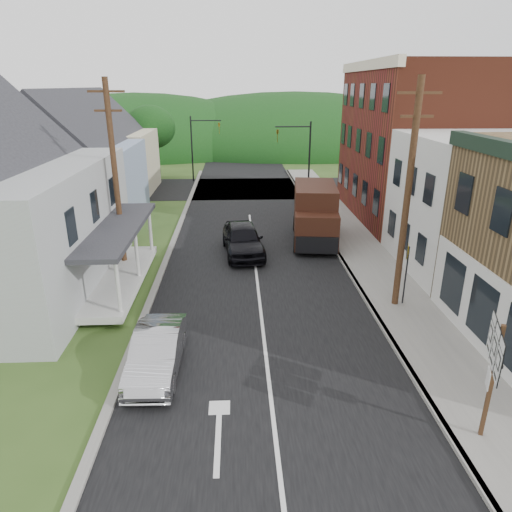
{
  "coord_description": "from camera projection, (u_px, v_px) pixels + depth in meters",
  "views": [
    {
      "loc": [
        -0.93,
        -13.29,
        8.65
      ],
      "look_at": [
        -0.17,
        3.88,
        2.2
      ],
      "focal_mm": 32.0,
      "sensor_mm": 36.0,
      "label": 1
    }
  ],
  "objects": [
    {
      "name": "ground",
      "position": [
        266.0,
        356.0,
        15.51
      ],
      "size": [
        120.0,
        120.0,
        0.0
      ],
      "primitive_type": "plane",
      "color": "#2D4719",
      "rests_on": "ground"
    },
    {
      "name": "road",
      "position": [
        254.0,
        254.0,
        24.86
      ],
      "size": [
        9.0,
        90.0,
        0.02
      ],
      "primitive_type": "cube",
      "color": "black",
      "rests_on": "ground"
    },
    {
      "name": "cross_road",
      "position": [
        246.0,
        188.0,
        40.76
      ],
      "size": [
        60.0,
        9.0,
        0.02
      ],
      "primitive_type": "cube",
      "color": "black",
      "rests_on": "ground"
    },
    {
      "name": "sidewalk_right",
      "position": [
        371.0,
        265.0,
        23.21
      ],
      "size": [
        2.8,
        55.0,
        0.15
      ],
      "primitive_type": "cube",
      "color": "slate",
      "rests_on": "ground"
    },
    {
      "name": "curb_right",
      "position": [
        345.0,
        265.0,
        23.15
      ],
      "size": [
        0.2,
        55.0,
        0.15
      ],
      "primitive_type": "cube",
      "color": "slate",
      "rests_on": "ground"
    },
    {
      "name": "curb_left",
      "position": [
        163.0,
        268.0,
        22.77
      ],
      "size": [
        0.3,
        55.0,
        0.12
      ],
      "primitive_type": "cube",
      "color": "slate",
      "rests_on": "ground"
    },
    {
      "name": "storefront_white",
      "position": [
        491.0,
        205.0,
        21.85
      ],
      "size": [
        8.0,
        7.0,
        6.5
      ],
      "primitive_type": "cube",
      "color": "silver",
      "rests_on": "ground"
    },
    {
      "name": "storefront_red",
      "position": [
        420.0,
        144.0,
        30.12
      ],
      "size": [
        8.0,
        12.0,
        10.0
      ],
      "primitive_type": "cube",
      "color": "maroon",
      "rests_on": "ground"
    },
    {
      "name": "house_blue",
      "position": [
        81.0,
        166.0,
        29.65
      ],
      "size": [
        7.14,
        8.16,
        7.28
      ],
      "color": "#8395B3",
      "rests_on": "ground"
    },
    {
      "name": "house_cream",
      "position": [
        109.0,
        148.0,
        38.04
      ],
      "size": [
        7.14,
        8.16,
        7.28
      ],
      "color": "#C3B797",
      "rests_on": "ground"
    },
    {
      "name": "utility_pole_right",
      "position": [
        407.0,
        197.0,
        17.38
      ],
      "size": [
        1.6,
        0.26,
        9.0
      ],
      "color": "#472D19",
      "rests_on": "ground"
    },
    {
      "name": "utility_pole_left",
      "position": [
        115.0,
        177.0,
        21.08
      ],
      "size": [
        1.6,
        0.26,
        9.0
      ],
      "color": "#472D19",
      "rests_on": "ground"
    },
    {
      "name": "traffic_signal_right",
      "position": [
        301.0,
        151.0,
        36.34
      ],
      "size": [
        2.87,
        0.2,
        6.0
      ],
      "color": "black",
      "rests_on": "ground"
    },
    {
      "name": "traffic_signal_left",
      "position": [
        199.0,
        141.0,
        42.53
      ],
      "size": [
        2.87,
        0.2,
        6.0
      ],
      "color": "black",
      "rests_on": "ground"
    },
    {
      "name": "tree_left_d",
      "position": [
        150.0,
        127.0,
        43.34
      ],
      "size": [
        4.8,
        4.8,
        6.94
      ],
      "color": "#382616",
      "rests_on": "ground"
    },
    {
      "name": "forested_ridge",
      "position": [
        242.0,
        148.0,
        66.94
      ],
      "size": [
        90.0,
        30.0,
        16.0
      ],
      "primitive_type": "ellipsoid",
      "color": "black",
      "rests_on": "ground"
    },
    {
      "name": "silver_sedan",
      "position": [
        157.0,
        352.0,
        14.5
      ],
      "size": [
        1.52,
        4.18,
        1.37
      ],
      "primitive_type": "imported",
      "rotation": [
        0.0,
        0.0,
        -0.02
      ],
      "color": "#9F9FA3",
      "rests_on": "ground"
    },
    {
      "name": "dark_sedan",
      "position": [
        243.0,
        239.0,
        24.61
      ],
      "size": [
        2.5,
        5.13,
        1.69
      ],
      "primitive_type": "imported",
      "rotation": [
        0.0,
        0.0,
        0.11
      ],
      "color": "black",
      "rests_on": "ground"
    },
    {
      "name": "delivery_van",
      "position": [
        315.0,
        214.0,
        26.41
      ],
      "size": [
        2.99,
        6.04,
        3.25
      ],
      "rotation": [
        0.0,
        0.0,
        -0.12
      ],
      "color": "black",
      "rests_on": "ground"
    },
    {
      "name": "route_sign_cluster",
      "position": [
        493.0,
        366.0,
        11.13
      ],
      "size": [
        0.73,
        1.73,
        3.21
      ],
      "rotation": [
        0.0,
        0.0,
        -0.38
      ],
      "color": "#472D19",
      "rests_on": "sidewalk_right"
    },
    {
      "name": "warning_sign",
      "position": [
        406.0,
        265.0,
        18.37
      ],
      "size": [
        0.23,
        0.71,
        2.65
      ],
      "rotation": [
        0.0,
        0.0,
        -0.3
      ],
      "color": "black",
      "rests_on": "sidewalk_right"
    }
  ]
}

